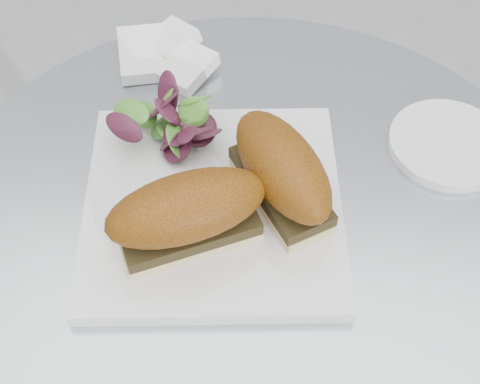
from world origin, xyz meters
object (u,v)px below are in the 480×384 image
Objects in this scene: plate at (213,206)px; sandwich_left at (187,213)px; sandwich_right at (282,171)px; saucer at (448,144)px.

plate is 1.54× the size of sandwich_left.
plate is at bearing -112.71° from sandwich_right.
saucer is (0.27, 0.16, -0.05)m from sandwich_left.
sandwich_left reaches higher than plate.
sandwich_right is (0.07, 0.01, 0.05)m from plate.
plate is 0.07m from sandwich_left.
sandwich_left and sandwich_right have the same top height.
saucer is at bearing 86.64° from sandwich_right.
sandwich_right reaches higher than plate.
sandwich_left is 0.32m from saucer.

